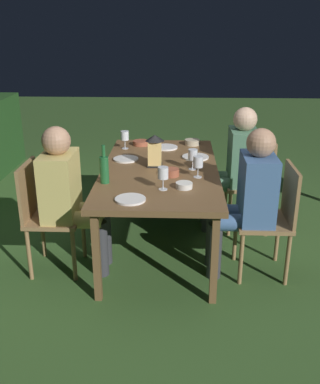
{
  "coord_description": "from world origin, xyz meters",
  "views": [
    {
      "loc": [
        -3.48,
        -0.14,
        1.86
      ],
      "look_at": [
        0.0,
        0.0,
        0.5
      ],
      "focal_mm": 41.54,
      "sensor_mm": 36.0,
      "label": 1
    }
  ],
  "objects_px": {
    "chair_side_left_b": "(255,179)",
    "person_in_blue": "(248,196)",
    "wine_glass_a": "(198,163)",
    "bowl_dip": "(141,143)",
    "plate_d": "(166,147)",
    "plate_a": "(130,199)",
    "person_in_mustard": "(69,194)",
    "chair_side_left_a": "(273,215)",
    "plate_c": "(195,157)",
    "wine_glass_b": "(193,156)",
    "plate_b": "(126,159)",
    "bowl_bread": "(171,172)",
    "green_bottle_on_table": "(104,169)",
    "bowl_salad": "(192,142)",
    "dining_table": "(160,174)",
    "bowl_olives": "(184,185)",
    "person_in_green": "(235,163)",
    "lantern_centerpiece": "(155,149)",
    "chair_side_right_a": "(45,212)",
    "wine_glass_d": "(163,174)",
    "wine_glass_c": "(125,136)"
  },
  "relations": [
    {
      "from": "chair_side_left_b",
      "to": "person_in_blue",
      "type": "bearing_deg",
      "value": 166.39
    },
    {
      "from": "chair_side_left_b",
      "to": "wine_glass_a",
      "type": "bearing_deg",
      "value": 138.29
    },
    {
      "from": "bowl_dip",
      "to": "plate_d",
      "type": "bearing_deg",
      "value": -112.3
    },
    {
      "from": "person_in_blue",
      "to": "wine_glass_a",
      "type": "relative_size",
      "value": 6.8
    },
    {
      "from": "plate_a",
      "to": "person_in_mustard",
      "type": "bearing_deg",
      "value": 57.61
    },
    {
      "from": "chair_side_left_a",
      "to": "plate_c",
      "type": "height_order",
      "value": "chair_side_left_a"
    },
    {
      "from": "person_in_blue",
      "to": "chair_side_left_b",
      "type": "xyz_separation_m",
      "value": [
        0.81,
        -0.2,
        -0.15
      ]
    },
    {
      "from": "wine_glass_b",
      "to": "plate_b",
      "type": "distance_m",
      "value": 0.63
    },
    {
      "from": "bowl_bread",
      "to": "bowl_dip",
      "type": "xyz_separation_m",
      "value": [
        0.9,
        0.31,
        -0.01
      ]
    },
    {
      "from": "chair_side_left_b",
      "to": "wine_glass_a",
      "type": "xyz_separation_m",
      "value": [
        -0.63,
        0.56,
        0.35
      ]
    },
    {
      "from": "bowl_dip",
      "to": "wine_glass_b",
      "type": "bearing_deg",
      "value": -146.97
    },
    {
      "from": "green_bottle_on_table",
      "to": "bowl_bread",
      "type": "relative_size",
      "value": 2.37
    },
    {
      "from": "bowl_salad",
      "to": "person_in_mustard",
      "type": "bearing_deg",
      "value": 139.91
    },
    {
      "from": "green_bottle_on_table",
      "to": "person_in_mustard",
      "type": "bearing_deg",
      "value": 94.79
    },
    {
      "from": "dining_table",
      "to": "bowl_olives",
      "type": "height_order",
      "value": "bowl_olives"
    },
    {
      "from": "plate_c",
      "to": "bowl_dip",
      "type": "distance_m",
      "value": 0.66
    },
    {
      "from": "chair_side_left_b",
      "to": "plate_b",
      "type": "xyz_separation_m",
      "value": [
        -0.2,
        1.17,
        0.24
      ]
    },
    {
      "from": "dining_table",
      "to": "green_bottle_on_table",
      "type": "xyz_separation_m",
      "value": [
        -0.38,
        0.4,
        0.16
      ]
    },
    {
      "from": "bowl_olives",
      "to": "plate_a",
      "type": "bearing_deg",
      "value": 124.46
    },
    {
      "from": "dining_table",
      "to": "green_bottle_on_table",
      "type": "distance_m",
      "value": 0.57
    },
    {
      "from": "dining_table",
      "to": "green_bottle_on_table",
      "type": "height_order",
      "value": "green_bottle_on_table"
    },
    {
      "from": "dining_table",
      "to": "plate_b",
      "type": "relative_size",
      "value": 8.23
    },
    {
      "from": "dining_table",
      "to": "person_in_mustard",
      "type": "bearing_deg",
      "value": 121.12
    },
    {
      "from": "person_in_green",
      "to": "bowl_salad",
      "type": "height_order",
      "value": "person_in_green"
    },
    {
      "from": "plate_c",
      "to": "bowl_bread",
      "type": "bearing_deg",
      "value": 157.45
    },
    {
      "from": "wine_glass_b",
      "to": "plate_b",
      "type": "bearing_deg",
      "value": 67.09
    },
    {
      "from": "lantern_centerpiece",
      "to": "plate_d",
      "type": "xyz_separation_m",
      "value": [
        0.56,
        -0.07,
        -0.14
      ]
    },
    {
      "from": "chair_side_left_a",
      "to": "wine_glass_a",
      "type": "height_order",
      "value": "wine_glass_a"
    },
    {
      "from": "chair_side_right_a",
      "to": "plate_a",
      "type": "distance_m",
      "value": 0.8
    },
    {
      "from": "dining_table",
      "to": "chair_side_right_a",
      "type": "relative_size",
      "value": 2.06
    },
    {
      "from": "plate_a",
      "to": "bowl_salad",
      "type": "bearing_deg",
      "value": -17.49
    },
    {
      "from": "chair_side_left_b",
      "to": "wine_glass_d",
      "type": "xyz_separation_m",
      "value": [
        -0.91,
        0.82,
        0.35
      ]
    },
    {
      "from": "person_in_green",
      "to": "plate_b",
      "type": "height_order",
      "value": "person_in_green"
    },
    {
      "from": "bowl_bread",
      "to": "chair_side_left_b",
      "type": "bearing_deg",
      "value": -51.67
    },
    {
      "from": "chair_side_left_a",
      "to": "wine_glass_d",
      "type": "xyz_separation_m",
      "value": [
        -0.1,
        0.82,
        0.35
      ]
    },
    {
      "from": "person_in_mustard",
      "to": "chair_side_left_b",
      "type": "xyz_separation_m",
      "value": [
        0.81,
        -1.53,
        -0.15
      ]
    },
    {
      "from": "plate_c",
      "to": "plate_d",
      "type": "bearing_deg",
      "value": 41.06
    },
    {
      "from": "green_bottle_on_table",
      "to": "dining_table",
      "type": "bearing_deg",
      "value": -46.2
    },
    {
      "from": "chair_side_left_b",
      "to": "wine_glass_b",
      "type": "distance_m",
      "value": 0.82
    },
    {
      "from": "chair_side_right_a",
      "to": "bowl_dip",
      "type": "xyz_separation_m",
      "value": [
        1.11,
        -0.65,
        0.26
      ]
    },
    {
      "from": "person_in_mustard",
      "to": "bowl_olives",
      "type": "distance_m",
      "value": 0.87
    },
    {
      "from": "dining_table",
      "to": "lantern_centerpiece",
      "type": "distance_m",
      "value": 0.21
    },
    {
      "from": "person_in_blue",
      "to": "bowl_dip",
      "type": "xyz_separation_m",
      "value": [
        1.11,
        0.88,
        0.11
      ]
    },
    {
      "from": "green_bottle_on_table",
      "to": "bowl_salad",
      "type": "height_order",
      "value": "green_bottle_on_table"
    },
    {
      "from": "person_in_green",
      "to": "lantern_centerpiece",
      "type": "bearing_deg",
      "value": 116.78
    },
    {
      "from": "plate_c",
      "to": "bowl_olives",
      "type": "relative_size",
      "value": 1.93
    },
    {
      "from": "wine_glass_c",
      "to": "wine_glass_d",
      "type": "relative_size",
      "value": 1.0
    },
    {
      "from": "wine_glass_b",
      "to": "bowl_dip",
      "type": "bearing_deg",
      "value": 33.03
    },
    {
      "from": "wine_glass_b",
      "to": "plate_a",
      "type": "height_order",
      "value": "wine_glass_b"
    },
    {
      "from": "chair_side_left_b",
      "to": "plate_b",
      "type": "bearing_deg",
      "value": 99.63
    }
  ]
}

